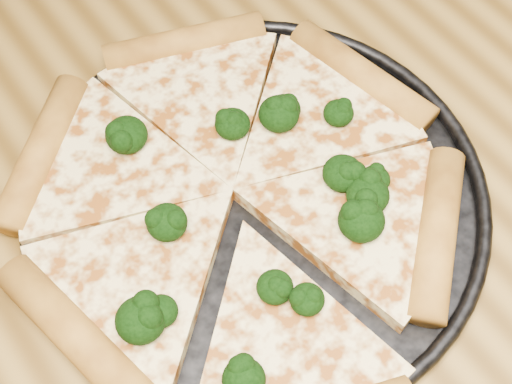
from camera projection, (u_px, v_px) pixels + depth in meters
dining_table at (220, 312)px, 0.61m from camera, size 1.20×0.90×0.75m
pizza_pan at (256, 198)px, 0.55m from camera, size 0.35×0.35×0.02m
pizza at (235, 196)px, 0.54m from camera, size 0.35×0.38×0.03m
broccoli_florets at (262, 204)px, 0.52m from camera, size 0.24×0.23×0.03m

